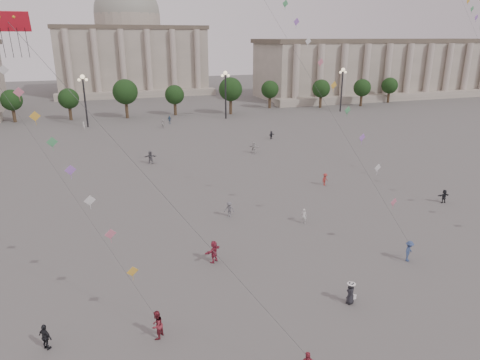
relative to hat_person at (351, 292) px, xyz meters
name	(u,v)px	position (x,y,z in m)	size (l,w,h in m)	color
ground	(312,298)	(-2.28, 1.37, -0.88)	(360.00, 360.00, 0.00)	#4F4D4A
hall_east	(385,68)	(72.72, 95.27, 7.55)	(84.00, 26.22, 17.20)	gray
hall_central	(130,48)	(-2.28, 130.60, 13.36)	(48.30, 34.30, 35.50)	gray
tree_row	(154,93)	(-2.28, 79.37, 4.52)	(137.12, 5.12, 8.00)	#322419
lamp_post_mid_west	(84,91)	(-17.28, 71.37, 6.48)	(2.00, 0.90, 10.65)	#262628
lamp_post_mid_east	(226,86)	(12.72, 71.37, 6.48)	(2.00, 0.90, 10.65)	#262628
lamp_post_far_east	(342,82)	(42.72, 71.37, 6.48)	(2.00, 0.90, 10.65)	#262628
person_crowd_0	(169,120)	(-0.58, 69.37, 0.01)	(1.03, 0.43, 1.76)	#36577B
person_crowd_3	(444,196)	(20.64, 13.27, -0.10)	(1.44, 0.46, 1.56)	black
person_crowd_4	(163,124)	(-2.70, 65.32, -0.02)	(1.59, 0.51, 1.71)	#B1B0AC
person_crowd_6	(229,209)	(-3.46, 17.30, -0.04)	(1.07, 0.62, 1.66)	#5C5C61
person_crowd_7	(254,147)	(7.98, 40.61, 0.05)	(1.71, 0.54, 1.84)	beige
person_crowd_8	(325,179)	(10.92, 22.88, -0.09)	(1.01, 0.58, 1.57)	maroon
person_crowd_9	(271,135)	(14.53, 48.83, -0.13)	(1.37, 0.44, 1.48)	black
person_crowd_10	(84,125)	(-18.05, 69.37, -0.13)	(0.55, 0.36, 1.50)	silver
person_crowd_12	(150,157)	(-8.56, 39.82, 0.09)	(1.80, 0.57, 1.94)	slate
person_crowd_13	(304,216)	(3.12, 13.35, -0.09)	(0.57, 0.38, 1.57)	silver
tourist_1	(45,337)	(-19.82, 1.83, -0.02)	(1.00, 0.42, 1.70)	black
tourist_2	(214,251)	(-7.49, 8.73, 0.08)	(1.76, 0.56, 1.90)	#99293F
kite_flyer_0	(157,325)	(-13.37, 0.70, 0.07)	(0.92, 0.72, 1.90)	maroon
kite_flyer_1	(409,251)	(7.91, 3.62, 0.03)	(1.17, 0.67, 1.81)	navy
hat_person	(351,292)	(0.00, 0.00, 0.00)	(0.97, 0.87, 1.69)	black
dragon_kite	(14,39)	(-19.38, 4.97, 16.83)	(7.80, 5.57, 24.08)	red
kite_train_east	(478,26)	(34.08, 25.24, 18.26)	(29.56, 50.11, 67.93)	#3F3F3F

